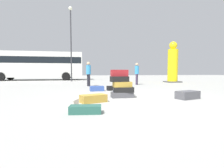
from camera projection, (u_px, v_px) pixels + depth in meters
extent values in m
plane|color=#9E9E99|center=(135.00, 97.00, 6.19)|extent=(80.00, 80.00, 0.00)
cube|color=#4C4C51|center=(122.00, 95.00, 6.21)|extent=(0.79, 0.46, 0.20)
cube|color=black|center=(123.00, 90.00, 6.19)|extent=(0.79, 0.51, 0.19)
cube|color=#B28C33|center=(122.00, 84.00, 6.20)|extent=(0.67, 0.38, 0.19)
cube|color=black|center=(119.00, 79.00, 6.18)|extent=(0.67, 0.42, 0.20)
cube|color=maroon|center=(119.00, 73.00, 6.29)|extent=(0.62, 0.37, 0.24)
cube|color=#4C4C51|center=(188.00, 95.00, 5.86)|extent=(0.88, 0.63, 0.28)
cube|color=beige|center=(66.00, 103.00, 4.63)|extent=(0.67, 0.57, 0.18)
cube|color=#334F99|center=(97.00, 89.00, 8.29)|extent=(0.69, 0.43, 0.24)
cube|color=black|center=(114.00, 88.00, 8.63)|extent=(0.83, 0.53, 0.23)
cube|color=#B28C33|center=(93.00, 98.00, 5.20)|extent=(0.88, 0.65, 0.24)
cube|color=#26594C|center=(85.00, 109.00, 3.82)|extent=(0.75, 0.41, 0.18)
cylinder|color=#3F334C|center=(137.00, 79.00, 12.42)|extent=(0.12, 0.12, 0.78)
cylinder|color=#3F334C|center=(136.00, 79.00, 12.21)|extent=(0.12, 0.12, 0.78)
cylinder|color=#338CCC|center=(137.00, 70.00, 12.27)|extent=(0.30, 0.30, 0.59)
sphere|color=tan|center=(137.00, 64.00, 12.24)|extent=(0.22, 0.22, 0.22)
cylinder|color=black|center=(88.00, 80.00, 11.11)|extent=(0.12, 0.12, 0.79)
cylinder|color=black|center=(89.00, 80.00, 10.92)|extent=(0.12, 0.12, 0.79)
cylinder|color=#338CCC|center=(89.00, 70.00, 10.96)|extent=(0.30, 0.30, 0.58)
sphere|color=tan|center=(88.00, 64.00, 10.93)|extent=(0.22, 0.22, 0.22)
cylinder|color=yellow|center=(173.00, 66.00, 15.05)|extent=(0.88, 0.88, 2.94)
sphere|color=yellow|center=(173.00, 45.00, 14.92)|extent=(0.69, 0.69, 0.69)
cube|color=#4C4C4C|center=(172.00, 82.00, 15.16)|extent=(1.23, 1.23, 0.10)
cube|color=silver|center=(37.00, 65.00, 19.15)|extent=(10.14, 2.57, 2.80)
cube|color=black|center=(37.00, 60.00, 19.11)|extent=(9.94, 2.59, 0.70)
cylinder|color=black|center=(68.00, 76.00, 21.05)|extent=(0.90, 0.26, 0.90)
cylinder|color=black|center=(66.00, 76.00, 18.59)|extent=(0.90, 0.26, 0.90)
cylinder|color=black|center=(11.00, 76.00, 19.89)|extent=(0.90, 0.26, 0.90)
cylinder|color=black|center=(1.00, 77.00, 17.43)|extent=(0.90, 0.26, 0.90)
cylinder|color=#333338|center=(71.00, 46.00, 16.54)|extent=(0.12, 0.12, 6.96)
sphere|color=#F2F2CC|center=(70.00, 8.00, 16.28)|extent=(0.36, 0.36, 0.36)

